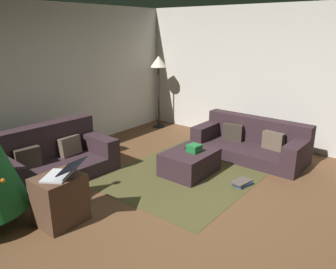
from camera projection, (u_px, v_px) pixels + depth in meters
ground_plane at (187, 212)px, 4.10m from camera, size 6.40×6.40×0.00m
rear_partition at (36, 83)px, 5.56m from camera, size 6.40×0.12×2.60m
corner_partition at (287, 78)px, 6.04m from camera, size 0.12×6.40×2.60m
couch_left at (52, 158)px, 5.06m from camera, size 1.79×1.04×0.76m
couch_right at (251, 143)px, 5.82m from camera, size 0.89×1.91×0.66m
ottoman at (190, 162)px, 5.16m from camera, size 0.85×0.64×0.36m
gift_box at (194, 148)px, 5.07m from camera, size 0.19×0.19×0.11m
tv_remote at (190, 149)px, 5.19m from camera, size 0.06×0.16×0.02m
side_table at (60, 200)px, 3.81m from camera, size 0.52×0.44×0.58m
laptop at (63, 172)px, 3.70m from camera, size 0.53×0.56×0.20m
book_stack at (242, 183)px, 4.78m from camera, size 0.32×0.25×0.08m
corner_lamp at (159, 67)px, 7.24m from camera, size 0.36×0.36×1.60m
area_rug at (189, 173)px, 5.21m from camera, size 2.60×2.00×0.01m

